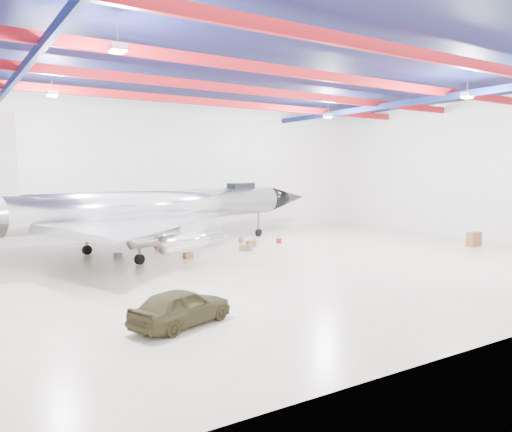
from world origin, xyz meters
TOP-DOWN VIEW (x-y plane):
  - floor at (0.00, 0.00)m, footprint 40.00×40.00m
  - wall_back at (0.00, 15.00)m, footprint 40.00×0.00m
  - wall_right at (20.00, 0.00)m, footprint 0.00×30.00m
  - ceiling at (0.00, 0.00)m, footprint 40.00×40.00m
  - ceiling_structure at (0.00, 0.00)m, footprint 39.50×29.50m
  - jet_aircraft at (-2.71, 7.71)m, footprint 29.77×22.02m
  - jeep at (-8.67, -8.16)m, footprint 4.21×2.84m
  - desk at (16.87, -2.19)m, footprint 1.11×0.56m
  - crate_ply at (-2.76, 4.14)m, footprint 0.56×0.47m
  - toolbox_red at (-2.76, 9.04)m, footprint 0.52×0.44m
  - engine_drum at (2.04, 4.74)m, footprint 0.48×0.48m
  - parts_bin at (3.12, 6.20)m, footprint 0.66×0.54m
  - crate_small at (-6.33, 6.75)m, footprint 0.51×0.45m
  - tool_chest at (5.79, 6.53)m, footprint 0.55×0.55m
  - oil_barrel at (1.75, 4.94)m, footprint 0.70×0.64m
  - spares_box at (3.66, 8.44)m, footprint 0.44×0.44m

SIDE VIEW (x-z plane):
  - floor at x=0.00m, z-range 0.00..0.00m
  - crate_small at x=-6.33m, z-range 0.00..0.30m
  - toolbox_red at x=-2.76m, z-range 0.00..0.33m
  - crate_ply at x=-2.76m, z-range 0.00..0.37m
  - spares_box at x=3.66m, z-range 0.00..0.37m
  - tool_chest at x=5.79m, z-range 0.00..0.38m
  - oil_barrel at x=1.75m, z-range 0.00..0.39m
  - engine_drum at x=2.04m, z-range 0.00..0.40m
  - parts_bin at x=3.12m, z-range 0.00..0.44m
  - desk at x=16.87m, z-range 0.00..1.02m
  - jeep at x=-8.67m, z-range 0.00..1.33m
  - jet_aircraft at x=-2.71m, z-range -1.44..6.92m
  - wall_back at x=0.00m, z-range -14.50..25.50m
  - wall_right at x=20.00m, z-range -9.50..20.50m
  - ceiling_structure at x=0.00m, z-range 9.79..10.86m
  - ceiling at x=0.00m, z-range 11.00..11.00m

